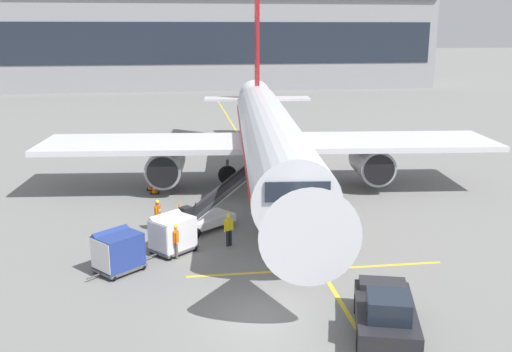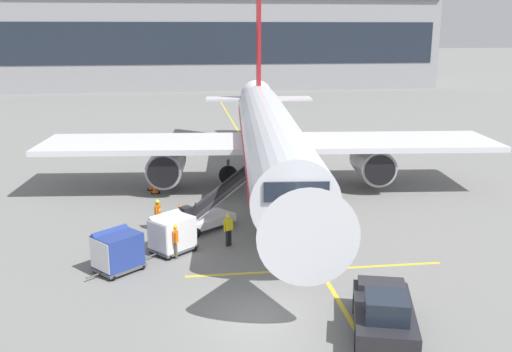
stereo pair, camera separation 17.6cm
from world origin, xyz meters
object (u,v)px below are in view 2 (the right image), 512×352
object	(u,v)px
belt_loader	(207,213)
ground_crew_by_carts	(175,239)
baggage_cart_lead	(172,233)
pushback_tug	(384,313)
safety_cone_nose_mark	(152,185)
parked_airplane	(270,136)
ground_crew_by_loader	(158,213)
safety_cone_engine_keepout	(180,208)
safety_cone_wingtip	(155,189)
ground_crew_marshaller	(228,227)
baggage_cart_second	(117,250)

from	to	relation	value
belt_loader	ground_crew_by_carts	distance (m)	4.45
baggage_cart_lead	pushback_tug	size ratio (longest dim) A/B	0.54
safety_cone_nose_mark	pushback_tug	bearing A→B (deg)	-66.11
belt_loader	baggage_cart_lead	bearing A→B (deg)	-120.54
safety_cone_nose_mark	belt_loader	bearing A→B (deg)	-67.99
parked_airplane	ground_crew_by_loader	xyz separation A→B (m)	(-7.43, -7.92, -2.63)
ground_crew_by_carts	safety_cone_engine_keepout	distance (m)	7.16
parked_airplane	safety_cone_wingtip	distance (m)	8.54
pushback_tug	safety_cone_wingtip	world-z (taller)	pushback_tug
parked_airplane	baggage_cart_lead	world-z (taller)	parked_airplane
belt_loader	pushback_tug	world-z (taller)	belt_loader
pushback_tug	ground_crew_marshaller	distance (m)	10.58
parked_airplane	belt_loader	distance (m)	9.68
ground_crew_marshaller	baggage_cart_lead	bearing A→B (deg)	-171.84
baggage_cart_lead	safety_cone_nose_mark	bearing A→B (deg)	97.27
pushback_tug	ground_crew_marshaller	bearing A→B (deg)	117.05
belt_loader	safety_cone_wingtip	world-z (taller)	belt_loader
ground_crew_by_carts	safety_cone_engine_keepout	world-z (taller)	ground_crew_by_carts
ground_crew_marshaller	parked_airplane	bearing A→B (deg)	70.62
baggage_cart_lead	pushback_tug	distance (m)	11.83
parked_airplane	pushback_tug	size ratio (longest dim) A/B	8.54
ground_crew_by_loader	ground_crew_marshaller	world-z (taller)	same
ground_crew_marshaller	safety_cone_engine_keepout	distance (m)	6.39
baggage_cart_second	ground_crew_by_loader	bearing A→B (deg)	72.69
belt_loader	baggage_cart_lead	size ratio (longest dim) A/B	1.93
baggage_cart_second	ground_crew_by_loader	xyz separation A→B (m)	(1.65, 5.30, -0.00)
safety_cone_wingtip	safety_cone_nose_mark	bearing A→B (deg)	106.36
baggage_cart_second	ground_crew_by_carts	bearing A→B (deg)	23.87
parked_airplane	belt_loader	xyz separation A→B (m)	(-4.74, -7.97, -2.77)
ground_crew_by_loader	safety_cone_wingtip	xyz separation A→B (m)	(-0.43, 7.42, -0.68)
pushback_tug	ground_crew_marshaller	world-z (taller)	pushback_tug
safety_cone_engine_keepout	safety_cone_wingtip	xyz separation A→B (m)	(-1.61, 4.44, 0.03)
baggage_cart_second	safety_cone_engine_keepout	world-z (taller)	baggage_cart_second
baggage_cart_lead	safety_cone_engine_keepout	xyz separation A→B (m)	(0.40, 6.26, -0.71)
belt_loader	ground_crew_by_carts	xyz separation A→B (m)	(-1.73, -4.10, 0.14)
belt_loader	safety_cone_engine_keepout	xyz separation A→B (m)	(-1.51, 3.03, -0.56)
baggage_cart_lead	pushback_tug	xyz separation A→B (m)	(7.66, -9.01, -0.17)
parked_airplane	safety_cone_engine_keepout	xyz separation A→B (m)	(-6.26, -4.94, -3.34)
ground_crew_by_carts	safety_cone_engine_keepout	xyz separation A→B (m)	(0.22, 7.12, -0.71)
parked_airplane	baggage_cart_second	distance (m)	16.25
parked_airplane	ground_crew_by_loader	size ratio (longest dim) A/B	23.51
belt_loader	baggage_cart_second	size ratio (longest dim) A/B	1.93
baggage_cart_lead	baggage_cart_second	world-z (taller)	same
parked_airplane	ground_crew_by_loader	bearing A→B (deg)	-133.18
belt_loader	pushback_tug	bearing A→B (deg)	-64.84
safety_cone_engine_keepout	safety_cone_nose_mark	distance (m)	5.70
parked_airplane	ground_crew_by_loader	distance (m)	11.17
ground_crew_by_loader	safety_cone_wingtip	bearing A→B (deg)	93.32
baggage_cart_lead	ground_crew_by_loader	xyz separation A→B (m)	(-0.78, 3.28, -0.00)
belt_loader	ground_crew_by_loader	world-z (taller)	belt_loader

